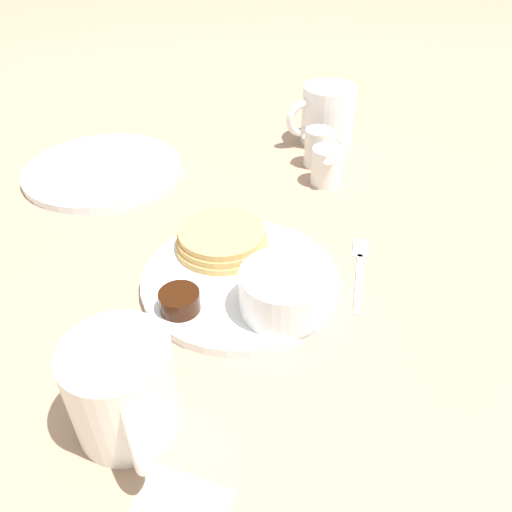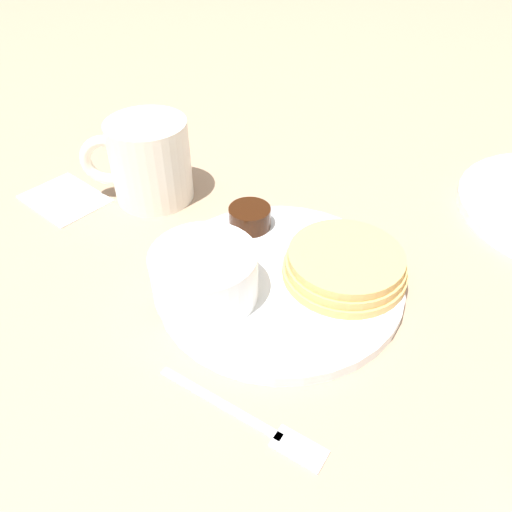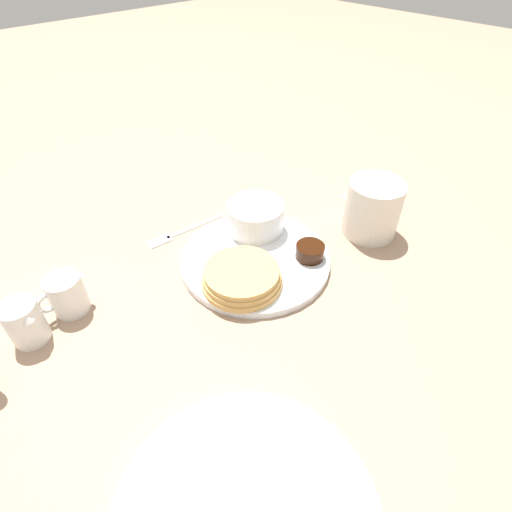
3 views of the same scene
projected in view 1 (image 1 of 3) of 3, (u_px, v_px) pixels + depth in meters
The scene contains 12 objects.
ground_plane at pixel (241, 283), 0.61m from camera, with size 4.00×4.00×0.00m, color #9E7F66.
plate at pixel (241, 279), 0.61m from camera, with size 0.24×0.24×0.01m.
pancake_stack at pixel (222, 239), 0.64m from camera, with size 0.12×0.12×0.03m.
bowl at pixel (283, 290), 0.54m from camera, with size 0.10×0.10×0.05m.
syrup_cup at pixel (180, 301), 0.55m from camera, with size 0.05×0.05×0.02m.
butter_ramekin at pixel (283, 310), 0.54m from camera, with size 0.04×0.04×0.04m.
coffee_mug at pixel (123, 391), 0.43m from camera, with size 0.12×0.09×0.10m.
creamer_pitcher_near at pixel (327, 165), 0.79m from camera, with size 0.07×0.05×0.06m.
creamer_pitcher_far at pixel (319, 147), 0.84m from camera, with size 0.05×0.07×0.07m.
fork at pixel (360, 264), 0.64m from camera, with size 0.15×0.03×0.00m.
second_mug at pixel (326, 115), 0.90m from camera, with size 0.09×0.12×0.10m.
far_plate at pixel (103, 170), 0.83m from camera, with size 0.26×0.26×0.01m.
Camera 1 is at (0.46, 0.06, 0.40)m, focal length 35.00 mm.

